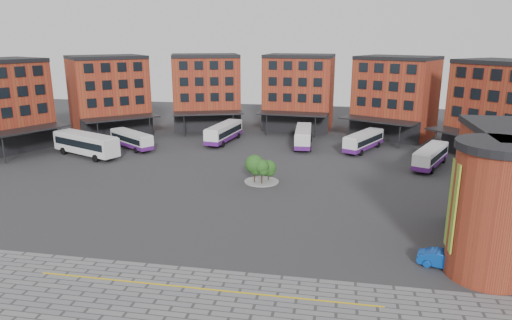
% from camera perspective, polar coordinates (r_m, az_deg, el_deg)
% --- Properties ---
extents(ground, '(160.00, 160.00, 0.00)m').
position_cam_1_polar(ground, '(47.62, -4.14, -7.00)').
color(ground, '#28282B').
rests_on(ground, ground).
extents(yellow_line, '(26.00, 0.15, 0.02)m').
position_cam_1_polar(yellow_line, '(35.03, -6.74, -15.69)').
color(yellow_line, gold).
rests_on(yellow_line, paving_zone).
extents(main_building, '(94.14, 42.48, 14.60)m').
position_cam_1_polar(main_building, '(83.16, -0.86, 7.78)').
color(main_building, maroon).
rests_on(main_building, ground).
extents(tree_island, '(4.40, 4.40, 3.68)m').
position_cam_1_polar(tree_island, '(57.35, 0.57, -0.97)').
color(tree_island, gray).
rests_on(tree_island, ground).
extents(bus_a, '(12.59, 7.69, 3.54)m').
position_cam_1_polar(bus_a, '(74.94, -20.51, 2.00)').
color(bus_a, silver).
rests_on(bus_a, ground).
extents(bus_b, '(9.54, 7.77, 2.84)m').
position_cam_1_polar(bus_b, '(78.01, -15.30, 2.50)').
color(bus_b, silver).
rests_on(bus_b, ground).
extents(bus_c, '(4.23, 11.64, 3.21)m').
position_cam_1_polar(bus_c, '(80.01, -4.03, 3.46)').
color(bus_c, white).
rests_on(bus_c, ground).
extents(bus_d, '(3.23, 11.22, 3.13)m').
position_cam_1_polar(bus_d, '(77.24, 5.93, 2.96)').
color(bus_d, silver).
rests_on(bus_d, ground).
extents(bus_e, '(6.90, 10.48, 2.96)m').
position_cam_1_polar(bus_e, '(75.98, 13.31, 2.35)').
color(bus_e, silver).
rests_on(bus_e, ground).
extents(bus_f, '(6.43, 10.44, 2.92)m').
position_cam_1_polar(bus_f, '(69.06, 20.99, 0.45)').
color(bus_f, white).
rests_on(bus_f, ground).
extents(blue_car, '(4.36, 2.51, 1.36)m').
position_cam_1_polar(blue_car, '(40.27, 22.49, -11.45)').
color(blue_car, '#0C41A7').
rests_on(blue_car, ground).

